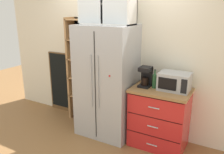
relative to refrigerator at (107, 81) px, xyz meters
name	(u,v)px	position (x,y,z in m)	size (l,w,h in m)	color
ground_plane	(107,131)	(0.00, -0.01, -0.92)	(10.61, 10.61, 0.00)	olive
wall_back_cream	(118,56)	(0.00, 0.39, 0.36)	(4.91, 0.10, 2.55)	silver
refrigerator	(107,81)	(0.00, 0.00, 0.00)	(0.90, 0.71, 1.83)	#ADAFB5
pantry_shelf_column	(82,69)	(-0.71, 0.27, 0.06)	(0.47, 0.30, 1.92)	brown
counter_cabinet	(159,117)	(0.91, 0.06, -0.45)	(0.86, 0.61, 0.93)	red
microwave	(174,81)	(1.08, 0.10, 0.14)	(0.44, 0.33, 0.26)	#ADAFB5
coffee_maker	(146,76)	(0.65, 0.06, 0.17)	(0.17, 0.20, 0.31)	black
mug_cream	(162,86)	(0.91, 0.06, 0.06)	(0.11, 0.08, 0.09)	silver
mug_navy	(161,87)	(0.91, 0.03, 0.05)	(0.12, 0.09, 0.08)	navy
bottle_green	(154,80)	(0.80, 0.05, 0.14)	(0.06, 0.06, 0.29)	#285B33
bottle_cobalt	(163,81)	(0.91, 0.14, 0.11)	(0.06, 0.06, 0.24)	navy
upper_cabinet	(108,4)	(0.00, 0.05, 1.22)	(0.87, 0.32, 0.60)	silver
chalkboard_menu	(62,82)	(-1.26, 0.32, -0.30)	(0.60, 0.04, 1.22)	brown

